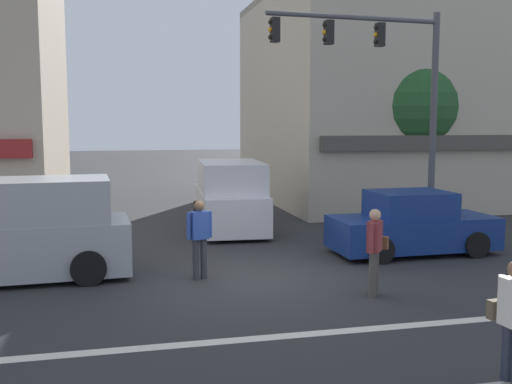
# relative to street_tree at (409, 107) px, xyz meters

# --- Properties ---
(ground_plane) EXTENTS (120.00, 120.00, 0.00)m
(ground_plane) POSITION_rel_street_tree_xyz_m (-7.52, -7.58, -3.82)
(ground_plane) COLOR #2B2B2D
(lane_marking_stripe) EXTENTS (9.00, 0.24, 0.01)m
(lane_marking_stripe) POSITION_rel_street_tree_xyz_m (-7.52, -11.08, -3.81)
(lane_marking_stripe) COLOR silver
(lane_marking_stripe) RESTS_ON ground
(building_right_corner) EXTENTS (13.90, 11.11, 8.61)m
(building_right_corner) POSITION_rel_street_tree_xyz_m (2.83, 4.26, 0.48)
(building_right_corner) COLOR #B7AD99
(building_right_corner) RESTS_ON ground
(street_tree) EXTENTS (3.43, 3.43, 5.55)m
(street_tree) POSITION_rel_street_tree_xyz_m (0.00, 0.00, 0.00)
(street_tree) COLOR #4C3823
(street_tree) RESTS_ON ground
(utility_pole_far_right) EXTENTS (1.40, 0.22, 7.56)m
(utility_pole_far_right) POSITION_rel_street_tree_xyz_m (0.53, -0.32, 0.11)
(utility_pole_far_right) COLOR brown
(utility_pole_far_right) RESTS_ON ground
(traffic_light_mast) EXTENTS (4.89, 0.49, 6.20)m
(traffic_light_mast) POSITION_rel_street_tree_xyz_m (-3.10, -4.89, 0.48)
(traffic_light_mast) COLOR #47474C
(traffic_light_mast) RESTS_ON ground
(van_crossing_center) EXTENTS (2.30, 4.72, 2.11)m
(van_crossing_center) POSITION_rel_street_tree_xyz_m (-6.86, -1.83, -2.81)
(van_crossing_center) COLOR silver
(van_crossing_center) RESTS_ON ground
(sedan_crossing_leftbound) EXTENTS (4.12, 1.92, 1.58)m
(sedan_crossing_leftbound) POSITION_rel_street_tree_xyz_m (-3.05, -6.15, -3.11)
(sedan_crossing_leftbound) COLOR navy
(sedan_crossing_leftbound) RESTS_ON ground
(van_waiting_far) EXTENTS (4.68, 2.20, 2.11)m
(van_waiting_far) POSITION_rel_street_tree_xyz_m (-12.22, -6.53, -2.81)
(van_waiting_far) COLOR #999EA3
(van_waiting_far) RESTS_ON ground
(pedestrian_mid_crossing) EXTENTS (0.58, 0.59, 1.67)m
(pedestrian_mid_crossing) POSITION_rel_street_tree_xyz_m (-5.52, -9.35, -2.87)
(pedestrian_mid_crossing) COLOR #4C4742
(pedestrian_mid_crossing) RESTS_ON ground
(pedestrian_far_side) EXTENTS (0.55, 0.31, 1.67)m
(pedestrian_far_side) POSITION_rel_street_tree_xyz_m (-8.59, -7.39, -2.87)
(pedestrian_far_side) COLOR #333338
(pedestrian_far_side) RESTS_ON ground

